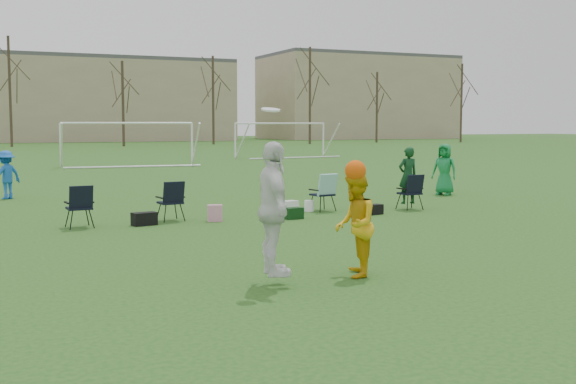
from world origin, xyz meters
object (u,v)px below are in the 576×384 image
center_contest (310,215)px  goal_mid (128,132)px  goal_right (281,130)px  fielder_green_far (444,169)px  fielder_blue (6,175)px

center_contest → goal_mid: bearing=83.1°
goal_mid → goal_right: size_ratio=1.01×
goal_mid → goal_right: same height
goal_right → center_contest: bearing=-120.9°
center_contest → goal_right: (15.79, 37.38, 0.92)m
fielder_green_far → goal_mid: 22.12m
fielder_blue → fielder_green_far: bearing=128.5°
goal_mid → fielder_blue: bearing=-109.4°
fielder_green_far → goal_mid: bearing=163.7°
fielder_blue → goal_right: 29.82m
fielder_green_far → center_contest: 14.11m
fielder_blue → fielder_green_far: fielder_green_far is taller
center_contest → fielder_green_far: bearing=45.9°
fielder_blue → goal_mid: bearing=-146.2°
fielder_blue → goal_mid: size_ratio=0.20×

